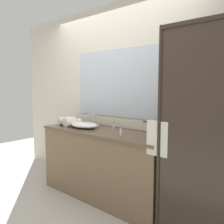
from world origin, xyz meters
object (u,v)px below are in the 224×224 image
(sink_basin, at_px, (85,125))
(amenity_bottle_conditioner, at_px, (114,126))
(rolled_towel_far_edge, at_px, (73,123))
(amenity_bottle_lotion, at_px, (164,132))
(rolled_towel_near_edge, at_px, (66,121))
(rolled_towel_middle, at_px, (70,121))
(faucet, at_px, (94,122))
(amenity_bottle_shampoo, at_px, (121,132))

(sink_basin, xyz_separation_m, amenity_bottle_conditioner, (0.38, 0.17, 0.01))
(amenity_bottle_conditioner, height_order, rolled_towel_far_edge, rolled_towel_far_edge)
(amenity_bottle_lotion, bearing_deg, rolled_towel_near_edge, -172.07)
(rolled_towel_middle, bearing_deg, faucet, 28.19)
(faucet, xyz_separation_m, amenity_bottle_lotion, (1.08, 0.05, -0.02))
(amenity_bottle_lotion, relative_size, rolled_towel_far_edge, 0.36)
(faucet, height_order, rolled_towel_far_edge, faucet)
(amenity_bottle_conditioner, bearing_deg, rolled_towel_near_edge, -169.49)
(rolled_towel_near_edge, bearing_deg, sink_basin, -2.55)
(sink_basin, height_order, rolled_towel_middle, rolled_towel_middle)
(rolled_towel_near_edge, bearing_deg, amenity_bottle_shampoo, -6.40)
(rolled_towel_far_edge, bearing_deg, rolled_towel_near_edge, 169.59)
(sink_basin, bearing_deg, rolled_towel_far_edge, -174.35)
(amenity_bottle_lotion, xyz_separation_m, amenity_bottle_conditioner, (-0.70, -0.06, 0.00))
(sink_basin, relative_size, rolled_towel_middle, 2.08)
(amenity_bottle_lotion, height_order, rolled_towel_middle, rolled_towel_middle)
(amenity_bottle_shampoo, relative_size, rolled_towel_far_edge, 0.40)
(amenity_bottle_lotion, bearing_deg, amenity_bottle_conditioner, -175.14)
(sink_basin, height_order, amenity_bottle_conditioner, amenity_bottle_conditioner)
(sink_basin, bearing_deg, rolled_towel_middle, 178.70)
(sink_basin, bearing_deg, rolled_towel_near_edge, 177.45)
(rolled_towel_near_edge, distance_m, rolled_towel_middle, 0.11)
(rolled_towel_near_edge, height_order, rolled_towel_middle, rolled_towel_middle)
(amenity_bottle_lotion, xyz_separation_m, rolled_towel_middle, (-1.40, -0.22, 0.02))
(amenity_bottle_shampoo, distance_m, rolled_towel_far_edge, 0.94)
(faucet, distance_m, amenity_bottle_conditioner, 0.38)
(sink_basin, distance_m, rolled_towel_near_edge, 0.43)
(amenity_bottle_conditioner, xyz_separation_m, rolled_towel_far_edge, (-0.60, -0.19, 0.01))
(sink_basin, relative_size, rolled_towel_near_edge, 1.77)
(amenity_bottle_shampoo, bearing_deg, amenity_bottle_conditioner, 140.39)
(faucet, bearing_deg, rolled_towel_near_edge, -159.58)
(amenity_bottle_conditioner, bearing_deg, amenity_bottle_lotion, 4.86)
(sink_basin, distance_m, faucet, 0.18)
(faucet, height_order, amenity_bottle_lotion, faucet)
(amenity_bottle_conditioner, xyz_separation_m, rolled_towel_middle, (-0.71, -0.16, 0.01))
(faucet, xyz_separation_m, rolled_towel_middle, (-0.32, -0.17, -0.00))
(rolled_towel_middle, bearing_deg, amenity_bottle_lotion, 9.02)
(sink_basin, relative_size, amenity_bottle_lotion, 4.95)
(faucet, bearing_deg, rolled_towel_middle, -151.81)
(amenity_bottle_shampoo, distance_m, amenity_bottle_conditioner, 0.44)
(amenity_bottle_shampoo, height_order, rolled_towel_middle, rolled_towel_middle)
(amenity_bottle_shampoo, bearing_deg, rolled_towel_middle, 173.58)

